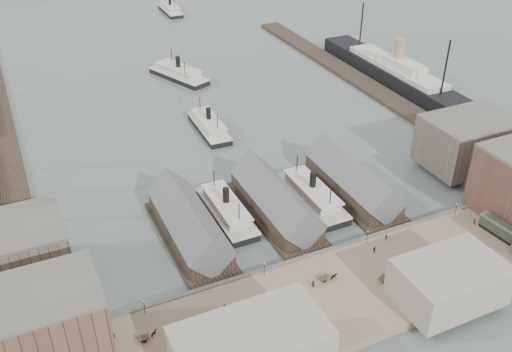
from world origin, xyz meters
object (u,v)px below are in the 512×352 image
ocean_steamer (396,73)px  tram (498,228)px  horse_cart_left (151,335)px  horse_cart_center (331,277)px  ferry_docked_west (226,210)px  horse_cart_right (391,278)px

ocean_steamer → tram: (-42.87, -102.24, -0.16)m
ocean_steamer → horse_cart_left: ocean_steamer is taller
horse_cart_left → horse_cart_center: 44.72m
horse_cart_left → ferry_docked_west: bearing=-32.7°
horse_cart_center → horse_cart_left: bearing=77.0°
tram → horse_cart_center: size_ratio=2.30×
ferry_docked_west → horse_cart_right: 50.60m
ocean_steamer → horse_cart_center: size_ratio=19.70×
tram → horse_cart_center: tram is taller
horse_cart_center → tram: bearing=-106.1°
ocean_steamer → horse_cart_left: 169.15m
ocean_steamer → horse_cart_left: (-137.79, -98.09, -1.39)m
horse_cart_left → horse_cart_center: bearing=-81.7°
ocean_steamer → horse_cart_right: (-79.95, -105.36, -1.36)m
horse_cart_left → horse_cart_right: 58.30m
ferry_docked_west → horse_cart_center: bearing=-72.3°
tram → horse_cart_left: tram is taller
tram → horse_cart_left: bearing=171.6°
ferry_docked_west → horse_cart_left: 49.21m
horse_cart_right → ocean_steamer: bearing=-62.7°
tram → ferry_docked_west: bearing=140.8°
horse_cart_center → horse_cart_right: bearing=-128.8°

